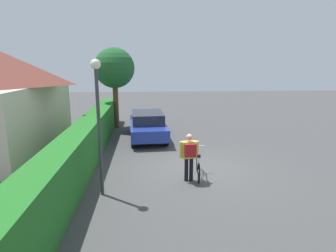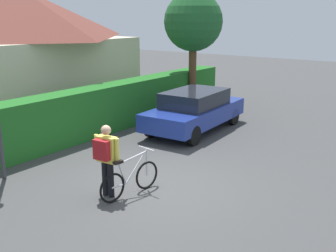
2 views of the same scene
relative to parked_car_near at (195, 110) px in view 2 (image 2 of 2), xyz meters
name	(u,v)px [view 2 (image 2 of 2)]	position (x,y,z in m)	size (l,w,h in m)	color
ground_plane	(155,187)	(-4.60, -1.88, -0.74)	(60.00, 60.00, 0.00)	#434343
hedge_row	(37,125)	(-4.60, 2.45, 0.05)	(18.89, 0.90, 1.58)	#216922
house_distant	(25,49)	(-1.33, 7.45, 1.77)	(8.08, 6.07, 4.91)	beige
parked_car_near	(195,110)	(0.00, 0.00, 0.00)	(4.40, 2.01, 1.40)	navy
bicycle	(130,179)	(-5.25, -1.70, -0.37)	(1.65, 0.50, 0.99)	black
person_rider	(106,154)	(-5.59, -1.33, 0.24)	(0.37, 0.65, 1.62)	black
tree_kerbside	(193,23)	(2.73, 1.89, 2.83)	(2.38, 2.38, 4.80)	brown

